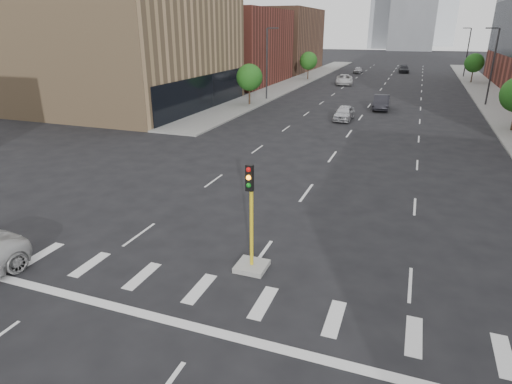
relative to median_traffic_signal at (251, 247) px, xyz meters
The scene contains 17 objects.
sidewalk_left_far 66.75m from the median_traffic_signal, 102.99° to the left, with size 5.00×92.00×0.15m, color gray.
sidewalk_right_far 66.75m from the median_traffic_signal, 77.01° to the left, with size 5.00×92.00×0.15m, color gray.
building_left_mid 41.90m from the median_traffic_signal, 131.55° to the left, with size 20.00×24.00×14.00m, color tan.
building_left_far_a 63.52m from the median_traffic_signal, 115.74° to the left, with size 20.00×22.00×12.00m, color brown.
building_left_far_b 87.64m from the median_traffic_signal, 108.32° to the left, with size 20.00×24.00×13.00m, color brown.
median_traffic_signal is the anchor object (origin of this frame).
streetlight_right_a 48.12m from the median_traffic_signal, 73.76° to the left, with size 1.60×0.22×9.07m.
streetlight_right_b 82.23m from the median_traffic_signal, 80.60° to the left, with size 1.60×0.22×9.07m.
streetlight_left 43.36m from the median_traffic_signal, 108.10° to the left, with size 1.60×0.22×9.07m.
tree_left_near 38.73m from the median_traffic_signal, 111.23° to the left, with size 3.20×3.20×4.85m.
tree_left_far 67.54m from the median_traffic_signal, 101.97° to the left, with size 3.20×3.20×4.85m.
tree_right_far 72.44m from the median_traffic_signal, 78.85° to the left, with size 3.20×3.20×4.85m.
car_near_left 31.04m from the median_traffic_signal, 92.77° to the left, with size 1.76×4.38×1.49m, color silver.
car_mid_right 38.76m from the median_traffic_signal, 87.68° to the left, with size 1.76×5.05×1.66m, color black.
car_far_left 61.63m from the median_traffic_signal, 96.05° to the left, with size 2.71×5.88×1.63m, color silver.
car_deep_right 86.42m from the median_traffic_signal, 88.60° to the left, with size 2.04×5.03×1.46m, color black.
car_distant 81.86m from the median_traffic_signal, 94.84° to the left, with size 1.57×3.90×1.33m, color #A5A4A9.
Camera 1 is at (5.33, -4.90, 9.01)m, focal length 30.00 mm.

